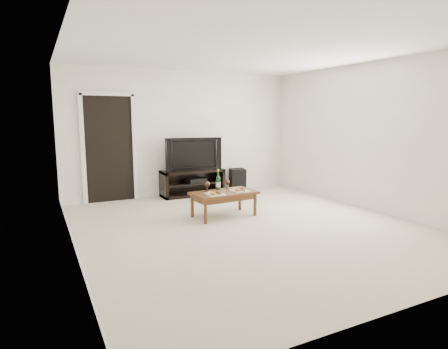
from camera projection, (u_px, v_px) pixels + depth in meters
floor at (249, 226)px, 5.71m from camera, size 5.50×5.50×0.00m
back_wall at (183, 134)px, 7.95m from camera, size 5.00×0.04×2.60m
ceiling at (251, 48)px, 5.31m from camera, size 5.00×5.50×0.04m
doorway at (109, 149)px, 7.27m from camera, size 0.90×0.02×2.05m
media_console at (193, 183)px, 7.90m from camera, size 1.33×0.45×0.55m
television at (192, 154)px, 7.81m from camera, size 1.20×0.31×0.68m
av_receiver at (196, 180)px, 7.92m from camera, size 0.43×0.34×0.08m
subwoofer at (238, 180)px, 8.47m from camera, size 0.40×0.40×0.50m
coffee_table at (224, 204)px, 6.25m from camera, size 1.11×0.66×0.42m
plate_left at (215, 193)px, 5.98m from camera, size 0.27×0.27×0.07m
plate_right at (239, 189)px, 6.25m from camera, size 0.27×0.27×0.07m
wine_bottle at (218, 179)px, 6.38m from camera, size 0.07×0.07×0.35m
goblet_left at (207, 186)px, 6.25m from camera, size 0.09×0.09×0.17m
goblet_right at (227, 184)px, 6.47m from camera, size 0.09×0.09×0.17m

